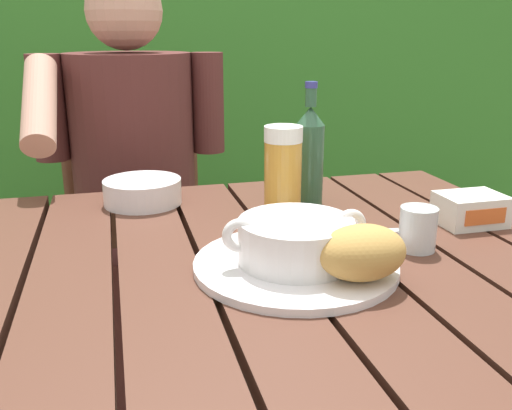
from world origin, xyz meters
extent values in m
cube|color=#532E21|center=(-0.25, 0.00, 0.72)|extent=(0.12, 0.90, 0.04)
cube|color=#532E21|center=(-0.13, 0.00, 0.72)|extent=(0.12, 0.90, 0.04)
cube|color=#532E21|center=(0.00, 0.00, 0.72)|extent=(0.12, 0.90, 0.04)
cube|color=#532E21|center=(0.13, 0.00, 0.72)|extent=(0.12, 0.90, 0.04)
cube|color=#532E21|center=(0.25, 0.00, 0.72)|extent=(0.12, 0.90, 0.04)
cube|color=#532E21|center=(0.38, 0.00, 0.72)|extent=(0.12, 0.90, 0.04)
cube|color=#532E21|center=(0.00, 0.42, 0.66)|extent=(1.09, 0.03, 0.08)
cube|color=#532E21|center=(0.52, 0.41, 0.35)|extent=(0.06, 0.06, 0.70)
cube|color=#357729|center=(0.00, 1.84, 0.78)|extent=(3.59, 0.60, 1.56)
cylinder|color=#4C3823|center=(1.06, 1.99, 0.60)|extent=(0.10, 0.10, 1.19)
cylinder|color=#4C3823|center=(0.89, 1.99, 0.67)|extent=(0.10, 0.10, 1.34)
cylinder|color=#4C3823|center=(-0.42, 1.99, 0.77)|extent=(0.10, 0.10, 1.53)
cylinder|color=#522E1E|center=(0.07, 0.64, 0.22)|extent=(0.04, 0.04, 0.44)
cylinder|color=#522E1E|center=(-0.32, 0.64, 0.22)|extent=(0.04, 0.04, 0.44)
cylinder|color=#522E1E|center=(0.07, 1.02, 0.22)|extent=(0.04, 0.04, 0.44)
cylinder|color=#522E1E|center=(-0.32, 1.02, 0.22)|extent=(0.04, 0.04, 0.44)
cube|color=#522E1E|center=(-0.13, 0.83, 0.45)|extent=(0.42, 0.41, 0.02)
cylinder|color=#522E1E|center=(0.07, 1.02, 0.73)|extent=(0.04, 0.04, 0.57)
cylinder|color=#522E1E|center=(-0.32, 1.02, 0.73)|extent=(0.04, 0.04, 0.57)
cube|color=#522E1E|center=(-0.13, 1.02, 0.64)|extent=(0.39, 0.02, 0.04)
cube|color=#522E1E|center=(-0.13, 1.02, 0.78)|extent=(0.39, 0.02, 0.04)
cube|color=#522E1E|center=(-0.13, 1.02, 0.92)|extent=(0.39, 0.02, 0.04)
cylinder|color=#562926|center=(-0.04, 0.53, 0.23)|extent=(0.11, 0.11, 0.45)
cylinder|color=#562926|center=(-0.04, 0.63, 0.51)|extent=(0.13, 0.40, 0.13)
cylinder|color=#562926|center=(-0.21, 0.53, 0.23)|extent=(0.11, 0.11, 0.45)
cylinder|color=#562926|center=(-0.21, 0.63, 0.51)|extent=(0.13, 0.40, 0.13)
cylinder|color=#562926|center=(-0.13, 0.73, 0.77)|extent=(0.32, 0.32, 0.51)
sphere|color=tan|center=(-0.13, 0.73, 1.12)|extent=(0.19, 0.19, 0.19)
sphere|color=black|center=(-0.13, 0.73, 1.14)|extent=(0.18, 0.18, 0.18)
cylinder|color=#562926|center=(0.07, 0.71, 0.89)|extent=(0.08, 0.08, 0.26)
cylinder|color=#562926|center=(-0.33, 0.71, 0.89)|extent=(0.08, 0.08, 0.26)
cylinder|color=tan|center=(-0.33, 0.55, 0.92)|extent=(0.07, 0.25, 0.21)
cylinder|color=white|center=(0.07, -0.04, 0.75)|extent=(0.30, 0.30, 0.01)
cylinder|color=white|center=(0.07, -0.04, 0.78)|extent=(0.17, 0.17, 0.06)
cylinder|color=orange|center=(0.07, -0.04, 0.80)|extent=(0.15, 0.15, 0.01)
torus|color=white|center=(-0.02, -0.04, 0.80)|extent=(0.05, 0.01, 0.05)
torus|color=white|center=(0.15, -0.04, 0.80)|extent=(0.05, 0.01, 0.05)
ellipsoid|color=#C39247|center=(0.13, -0.12, 0.79)|extent=(0.13, 0.11, 0.08)
cylinder|color=gold|center=(0.12, 0.19, 0.81)|extent=(0.07, 0.07, 0.14)
cylinder|color=white|center=(0.12, 0.19, 0.90)|extent=(0.07, 0.07, 0.03)
cylinder|color=#2F583B|center=(0.20, 0.26, 0.82)|extent=(0.06, 0.06, 0.16)
cone|color=#2F583B|center=(0.20, 0.26, 0.92)|extent=(0.06, 0.06, 0.04)
cylinder|color=#2F583B|center=(0.20, 0.26, 0.95)|extent=(0.02, 0.02, 0.04)
cylinder|color=#38398D|center=(0.20, 0.26, 0.98)|extent=(0.02, 0.02, 0.01)
cylinder|color=silver|center=(0.28, -0.02, 0.78)|extent=(0.06, 0.06, 0.07)
cube|color=white|center=(0.43, 0.07, 0.77)|extent=(0.11, 0.09, 0.06)
cube|color=orange|center=(0.43, 0.02, 0.77)|extent=(0.08, 0.00, 0.03)
cube|color=silver|center=(0.27, 0.06, 0.74)|extent=(0.13, 0.04, 0.00)
cube|color=black|center=(0.20, 0.07, 0.75)|extent=(0.07, 0.03, 0.01)
cylinder|color=white|center=(-0.13, 0.34, 0.77)|extent=(0.16, 0.16, 0.05)
camera|label=1|loc=(-0.18, -0.75, 1.07)|focal=38.87mm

